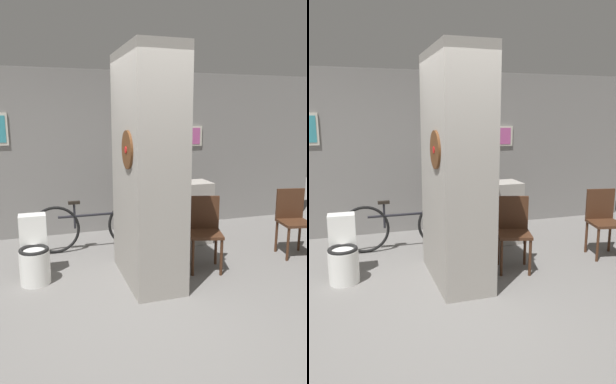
# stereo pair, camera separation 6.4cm
# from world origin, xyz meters

# --- Properties ---
(ground_plane) EXTENTS (14.00, 14.00, 0.00)m
(ground_plane) POSITION_xyz_m (0.00, 0.00, 0.00)
(ground_plane) COLOR slate
(wall_back) EXTENTS (8.00, 0.09, 2.60)m
(wall_back) POSITION_xyz_m (0.00, 2.63, 1.30)
(wall_back) COLOR gray
(wall_back) RESTS_ON ground_plane
(pillar_center) EXTENTS (0.59, 1.20, 2.60)m
(pillar_center) POSITION_xyz_m (0.13, 0.60, 1.30)
(pillar_center) COLOR gray
(pillar_center) RESTS_ON ground_plane
(counter_shelf) EXTENTS (1.29, 0.44, 0.93)m
(counter_shelf) POSITION_xyz_m (0.77, 1.66, 0.46)
(counter_shelf) COLOR gray
(counter_shelf) RESTS_ON ground_plane
(toilet) EXTENTS (0.34, 0.50, 0.76)m
(toilet) POSITION_xyz_m (-1.14, 0.92, 0.32)
(toilet) COLOR white
(toilet) RESTS_ON ground_plane
(chair_near_pillar) EXTENTS (0.49, 0.49, 0.91)m
(chair_near_pillar) POSITION_xyz_m (0.89, 0.67, 0.51)
(chair_near_pillar) COLOR #422616
(chair_near_pillar) RESTS_ON ground_plane
(chair_by_doorway) EXTENTS (0.46, 0.46, 0.91)m
(chair_by_doorway) POSITION_xyz_m (2.26, 0.74, 0.51)
(chair_by_doorway) COLOR #422616
(chair_by_doorway) RESTS_ON ground_plane
(bicycle) EXTENTS (1.76, 0.42, 0.73)m
(bicycle) POSITION_xyz_m (-0.32, 1.75, 0.35)
(bicycle) COLOR black
(bicycle) RESTS_ON ground_plane
(bottle_tall) EXTENTS (0.08, 0.08, 0.27)m
(bottle_tall) POSITION_xyz_m (0.70, 1.71, 1.03)
(bottle_tall) COLOR olive
(bottle_tall) RESTS_ON counter_shelf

